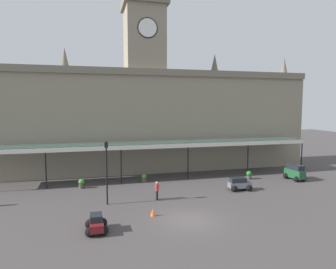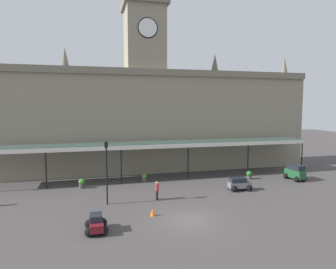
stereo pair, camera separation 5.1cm
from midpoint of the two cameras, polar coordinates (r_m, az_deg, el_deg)
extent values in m
plane|color=#484242|center=(22.85, 3.95, -16.11)|extent=(140.00, 140.00, 0.00)
cube|color=gray|center=(39.14, -4.51, 2.61)|extent=(43.40, 6.02, 12.87)
cube|color=#756C5B|center=(36.21, -3.70, 11.94)|extent=(43.40, 0.30, 0.80)
cube|color=gray|center=(39.98, -4.63, 17.62)|extent=(4.80, 4.80, 7.86)
cube|color=#6E6655|center=(41.14, -4.68, 23.66)|extent=(5.50, 5.50, 1.00)
cylinder|color=white|center=(37.84, -3.97, 19.79)|extent=(2.20, 0.12, 2.20)
cylinder|color=black|center=(37.88, -3.98, 19.77)|extent=(2.46, 0.06, 2.46)
cone|color=#675F50|center=(39.05, -19.29, 13.70)|extent=(1.10, 1.10, 2.60)
cone|color=#675F50|center=(42.29, 8.91, 13.28)|extent=(1.10, 1.10, 2.60)
cone|color=#675F50|center=(47.64, 21.36, 12.09)|extent=(1.10, 1.10, 2.60)
cube|color=#38564C|center=(34.24, -2.97, -1.66)|extent=(38.01, 3.20, 0.16)
cube|color=silver|center=(32.72, -2.41, -2.35)|extent=(38.01, 0.12, 0.44)
cylinder|color=black|center=(32.81, -22.44, -6.13)|extent=(0.14, 0.14, 4.06)
cylinder|color=black|center=(32.61, -9.03, -5.84)|extent=(0.14, 0.14, 4.06)
cylinder|color=black|center=(34.15, 3.82, -5.27)|extent=(0.14, 0.14, 4.06)
cylinder|color=black|center=(37.21, 15.04, -4.55)|extent=(0.14, 0.14, 4.06)
cylinder|color=black|center=(41.46, 24.25, -3.83)|extent=(0.14, 0.14, 4.06)
cube|color=maroon|center=(21.29, -13.66, -16.42)|extent=(0.91, 2.06, 0.50)
cube|color=#1E232B|center=(21.17, -13.70, -15.21)|extent=(0.82, 1.11, 0.42)
sphere|color=black|center=(20.76, -12.32, -17.57)|extent=(0.64, 0.64, 0.64)
sphere|color=black|center=(20.74, -14.86, -17.66)|extent=(0.64, 0.64, 0.64)
sphere|color=black|center=(22.00, -12.52, -16.21)|extent=(0.64, 0.64, 0.64)
sphere|color=black|center=(21.99, -14.90, -16.28)|extent=(0.64, 0.64, 0.64)
cube|color=slate|center=(30.91, 13.59, -9.39)|extent=(2.32, 1.09, 0.55)
cube|color=#1E232B|center=(30.71, 13.26, -8.52)|extent=(1.62, 0.96, 0.45)
sphere|color=black|center=(31.66, 14.56, -9.47)|extent=(0.64, 0.64, 0.64)
sphere|color=black|center=(30.87, 15.25, -9.88)|extent=(0.64, 0.64, 0.64)
sphere|color=black|center=(31.08, 11.91, -9.70)|extent=(0.64, 0.64, 0.64)
sphere|color=black|center=(30.27, 12.54, -10.13)|extent=(0.64, 0.64, 0.64)
cube|color=#1E512D|center=(37.00, 23.12, -6.89)|extent=(1.17, 2.48, 0.95)
cube|color=#1E232B|center=(36.82, 23.22, -5.77)|extent=(1.08, 1.98, 0.55)
sphere|color=black|center=(37.39, 21.67, -7.38)|extent=(0.64, 0.64, 0.64)
sphere|color=black|center=(38.02, 22.75, -7.21)|extent=(0.64, 0.64, 0.64)
sphere|color=black|center=(36.17, 23.47, -7.88)|extent=(0.64, 0.64, 0.64)
sphere|color=black|center=(36.82, 24.55, -7.69)|extent=(0.64, 0.64, 0.64)
cylinder|color=black|center=(27.14, -2.25, -11.64)|extent=(0.17, 0.17, 0.82)
cylinder|color=black|center=(27.35, -2.13, -11.51)|extent=(0.17, 0.17, 0.82)
cylinder|color=#A52D33|center=(27.04, -2.20, -10.12)|extent=(0.34, 0.34, 0.62)
sphere|color=tan|center=(26.93, -2.20, -9.25)|extent=(0.23, 0.23, 0.23)
cylinder|color=black|center=(25.96, -11.73, -7.85)|extent=(0.13, 0.13, 4.93)
cube|color=black|center=(25.48, -11.85, -1.97)|extent=(0.30, 0.30, 0.44)
sphere|color=black|center=(25.44, -11.86, -1.34)|extent=(0.14, 0.14, 0.14)
cone|color=orange|center=(23.55, -2.98, -14.66)|extent=(0.40, 0.40, 0.59)
cylinder|color=#47423D|center=(32.15, -16.31, -9.49)|extent=(0.56, 0.56, 0.42)
sphere|color=#3C8A28|center=(32.04, -16.33, -8.72)|extent=(0.60, 0.60, 0.60)
cylinder|color=#47423D|center=(35.76, 15.24, -7.94)|extent=(0.56, 0.56, 0.42)
sphere|color=#267527|center=(35.66, 15.26, -7.24)|extent=(0.60, 0.60, 0.60)
cylinder|color=#47423D|center=(33.28, -4.68, -8.77)|extent=(0.56, 0.56, 0.42)
sphere|color=#3A7623|center=(33.17, -4.69, -8.02)|extent=(0.60, 0.60, 0.60)
camera|label=1|loc=(0.03, -90.05, -0.01)|focal=31.73mm
camera|label=2|loc=(0.03, 89.95, 0.01)|focal=31.73mm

